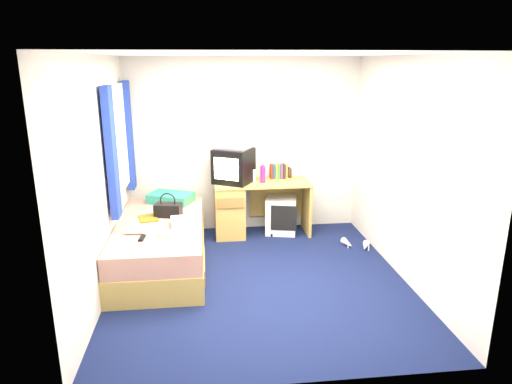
{
  "coord_description": "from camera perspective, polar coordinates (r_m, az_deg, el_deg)",
  "views": [
    {
      "loc": [
        -0.56,
        -4.55,
        2.34
      ],
      "look_at": [
        0.05,
        0.7,
        0.82
      ],
      "focal_mm": 32.0,
      "sensor_mm": 36.0,
      "label": 1
    }
  ],
  "objects": [
    {
      "name": "crt_tv",
      "position": [
        6.15,
        -2.83,
        3.3
      ],
      "size": [
        0.62,
        0.61,
        0.46
      ],
      "rotation": [
        0.0,
        0.0,
        -0.52
      ],
      "color": "black",
      "rests_on": "desk"
    },
    {
      "name": "bed",
      "position": [
        5.5,
        -11.8,
        -6.41
      ],
      "size": [
        1.01,
        2.0,
        0.54
      ],
      "color": "tan",
      "rests_on": "ground"
    },
    {
      "name": "picture_frame",
      "position": [
        6.47,
        4.23,
        2.44
      ],
      "size": [
        0.04,
        0.12,
        0.14
      ],
      "primitive_type": "cube",
      "rotation": [
        0.0,
        0.0,
        0.13
      ],
      "color": "black",
      "rests_on": "desk"
    },
    {
      "name": "water_bottle",
      "position": [
        5.09,
        -14.86,
        -4.77
      ],
      "size": [
        0.21,
        0.09,
        0.07
      ],
      "primitive_type": "cylinder",
      "rotation": [
        0.0,
        1.57,
        -0.09
      ],
      "color": "silver",
      "rests_on": "bed"
    },
    {
      "name": "desk",
      "position": [
        6.31,
        -1.73,
        -1.78
      ],
      "size": [
        1.3,
        0.55,
        0.75
      ],
      "color": "tan",
      "rests_on": "ground"
    },
    {
      "name": "aerosol_can",
      "position": [
        6.22,
        -0.21,
        2.09
      ],
      "size": [
        0.06,
        0.06,
        0.17
      ],
      "primitive_type": "cylinder",
      "rotation": [
        0.0,
        0.0,
        -0.29
      ],
      "color": "white",
      "rests_on": "desk"
    },
    {
      "name": "storage_cube",
      "position": [
        6.43,
        3.16,
        -2.83
      ],
      "size": [
        0.49,
        0.49,
        0.52
      ],
      "primitive_type": "cube",
      "rotation": [
        0.0,
        0.0,
        -0.23
      ],
      "color": "white",
      "rests_on": "ground"
    },
    {
      "name": "room_shell",
      "position": [
        4.66,
        0.42,
        5.12
      ],
      "size": [
        3.4,
        3.4,
        3.4
      ],
      "color": "white",
      "rests_on": "ground"
    },
    {
      "name": "window_assembly",
      "position": [
        5.61,
        -16.71,
        5.96
      ],
      "size": [
        0.11,
        1.42,
        1.4
      ],
      "color": "silver",
      "rests_on": "room_shell"
    },
    {
      "name": "handbag",
      "position": [
        5.57,
        -10.92,
        -2.15
      ],
      "size": [
        0.34,
        0.23,
        0.29
      ],
      "rotation": [
        0.0,
        0.0,
        -0.2
      ],
      "color": "black",
      "rests_on": "bed"
    },
    {
      "name": "book_row",
      "position": [
        6.41,
        2.84,
        2.61
      ],
      "size": [
        0.24,
        0.13,
        0.2
      ],
      "color": "maroon",
      "rests_on": "desk"
    },
    {
      "name": "vcr",
      "position": [
        6.1,
        -2.85,
        5.79
      ],
      "size": [
        0.51,
        0.46,
        0.08
      ],
      "primitive_type": "cube",
      "rotation": [
        0.0,
        0.0,
        -0.48
      ],
      "color": "silver",
      "rests_on": "crt_tv"
    },
    {
      "name": "remote_control",
      "position": [
        4.95,
        -14.06,
        -5.6
      ],
      "size": [
        0.07,
        0.16,
        0.02
      ],
      "primitive_type": "cube",
      "rotation": [
        0.0,
        0.0,
        -0.11
      ],
      "color": "black",
      "rests_on": "bed"
    },
    {
      "name": "colour_swatch_fan",
      "position": [
        4.97,
        -10.99,
        -5.36
      ],
      "size": [
        0.23,
        0.1,
        0.01
      ],
      "primitive_type": "cube",
      "rotation": [
        0.0,
        0.0,
        -0.18
      ],
      "color": "gold",
      "rests_on": "bed"
    },
    {
      "name": "white_heels",
      "position": [
        6.1,
        12.44,
        -6.47
      ],
      "size": [
        0.35,
        0.36,
        0.09
      ],
      "color": "white",
      "rests_on": "ground"
    },
    {
      "name": "ground",
      "position": [
        5.14,
        0.39,
        -10.98
      ],
      "size": [
        3.4,
        3.4,
        0.0
      ],
      "primitive_type": "plane",
      "color": "#0C1438",
      "rests_on": "ground"
    },
    {
      "name": "magazine",
      "position": [
        5.55,
        -13.31,
        -3.22
      ],
      "size": [
        0.27,
        0.32,
        0.01
      ],
      "primitive_type": "cube",
      "rotation": [
        0.0,
        0.0,
        0.22
      ],
      "color": "gold",
      "rests_on": "bed"
    },
    {
      "name": "pink_water_bottle",
      "position": [
        6.16,
        0.86,
        2.18
      ],
      "size": [
        0.08,
        0.08,
        0.22
      ],
      "primitive_type": "cylinder",
      "rotation": [
        0.0,
        0.0,
        -0.11
      ],
      "color": "#DC1F78",
      "rests_on": "desk"
    },
    {
      "name": "towel",
      "position": [
        5.23,
        -9.06,
        -3.69
      ],
      "size": [
        0.3,
        0.26,
        0.09
      ],
      "primitive_type": "cube",
      "rotation": [
        0.0,
        0.0,
        0.11
      ],
      "color": "silver",
      "rests_on": "bed"
    },
    {
      "name": "pillow",
      "position": [
        6.12,
        -10.58,
        -0.72
      ],
      "size": [
        0.65,
        0.54,
        0.12
      ],
      "primitive_type": "cube",
      "rotation": [
        0.0,
        0.0,
        -0.41
      ],
      "color": "#176299",
      "rests_on": "bed"
    }
  ]
}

